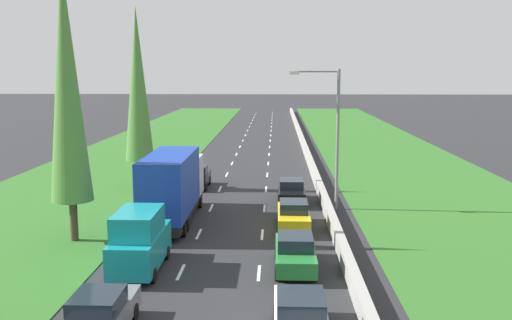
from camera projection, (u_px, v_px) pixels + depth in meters
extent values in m
plane|color=#28282B|center=(254.00, 150.00, 63.86)|extent=(300.00, 300.00, 0.00)
cube|color=#2D6623|center=(142.00, 150.00, 64.30)|extent=(14.00, 140.00, 0.04)
cube|color=#2D6623|center=(382.00, 151.00, 63.36)|extent=(14.00, 140.00, 0.04)
cube|color=#9E9B93|center=(305.00, 147.00, 63.60)|extent=(0.44, 120.00, 0.85)
cube|color=white|center=(181.00, 272.00, 25.43)|extent=(0.14, 2.00, 0.01)
cube|color=white|center=(199.00, 234.00, 31.35)|extent=(0.14, 2.00, 0.01)
cube|color=white|center=(211.00, 208.00, 37.27)|extent=(0.14, 2.00, 0.01)
cube|color=white|center=(220.00, 189.00, 43.19)|extent=(0.14, 2.00, 0.01)
cube|color=white|center=(227.00, 175.00, 49.12)|extent=(0.14, 2.00, 0.01)
cube|color=white|center=(232.00, 163.00, 55.04)|extent=(0.14, 2.00, 0.01)
cube|color=white|center=(236.00, 154.00, 60.96)|extent=(0.14, 2.00, 0.01)
cube|color=white|center=(240.00, 147.00, 66.88)|extent=(0.14, 2.00, 0.01)
cube|color=white|center=(243.00, 141.00, 72.81)|extent=(0.14, 2.00, 0.01)
cube|color=white|center=(245.00, 135.00, 78.73)|extent=(0.14, 2.00, 0.01)
cube|color=white|center=(248.00, 131.00, 84.65)|extent=(0.14, 2.00, 0.01)
cube|color=white|center=(249.00, 127.00, 90.57)|extent=(0.14, 2.00, 0.01)
cube|color=white|center=(251.00, 123.00, 96.50)|extent=(0.14, 2.00, 0.01)
cube|color=white|center=(252.00, 120.00, 102.42)|extent=(0.14, 2.00, 0.01)
cube|color=white|center=(254.00, 117.00, 108.34)|extent=(0.14, 2.00, 0.01)
cube|color=white|center=(255.00, 115.00, 114.26)|extent=(0.14, 2.00, 0.01)
cube|color=white|center=(256.00, 113.00, 120.18)|extent=(0.14, 2.00, 0.01)
cube|color=white|center=(259.00, 273.00, 25.30)|extent=(0.14, 2.00, 0.01)
cube|color=white|center=(262.00, 234.00, 31.23)|extent=(0.14, 2.00, 0.01)
cube|color=white|center=(264.00, 208.00, 37.15)|extent=(0.14, 2.00, 0.01)
cube|color=white|center=(266.00, 189.00, 43.07)|extent=(0.14, 2.00, 0.01)
cube|color=white|center=(267.00, 175.00, 48.99)|extent=(0.14, 2.00, 0.01)
cube|color=white|center=(268.00, 164.00, 54.92)|extent=(0.14, 2.00, 0.01)
cube|color=white|center=(269.00, 154.00, 60.84)|extent=(0.14, 2.00, 0.01)
cube|color=white|center=(270.00, 147.00, 66.76)|extent=(0.14, 2.00, 0.01)
cube|color=white|center=(270.00, 141.00, 72.68)|extent=(0.14, 2.00, 0.01)
cube|color=white|center=(271.00, 135.00, 78.61)|extent=(0.14, 2.00, 0.01)
cube|color=white|center=(271.00, 131.00, 84.53)|extent=(0.14, 2.00, 0.01)
cube|color=white|center=(271.00, 127.00, 90.45)|extent=(0.14, 2.00, 0.01)
cube|color=white|center=(272.00, 123.00, 96.37)|extent=(0.14, 2.00, 0.01)
cube|color=white|center=(272.00, 120.00, 102.30)|extent=(0.14, 2.00, 0.01)
cube|color=white|center=(272.00, 117.00, 108.22)|extent=(0.14, 2.00, 0.01)
cube|color=white|center=(272.00, 115.00, 114.14)|extent=(0.14, 2.00, 0.01)
cube|color=white|center=(273.00, 113.00, 120.06)|extent=(0.14, 2.00, 0.01)
cube|color=#19232D|center=(301.00, 304.00, 18.69)|extent=(1.56, 1.90, 0.60)
cylinder|color=black|center=(276.00, 313.00, 20.41)|extent=(0.22, 0.64, 0.64)
cylinder|color=black|center=(321.00, 314.00, 20.35)|extent=(0.22, 0.64, 0.64)
cube|color=slate|center=(99.00, 319.00, 19.06)|extent=(1.76, 4.50, 0.72)
cube|color=#19232D|center=(97.00, 302.00, 18.81)|extent=(1.56, 1.90, 0.60)
cylinder|color=black|center=(90.00, 312.00, 20.52)|extent=(0.22, 0.64, 0.64)
cylinder|color=black|center=(134.00, 312.00, 20.46)|extent=(0.22, 0.64, 0.64)
cube|color=#237A33|center=(295.00, 255.00, 25.69)|extent=(1.76, 4.50, 0.72)
cube|color=#19232D|center=(295.00, 242.00, 25.44)|extent=(1.56, 1.90, 0.60)
cylinder|color=black|center=(277.00, 253.00, 27.15)|extent=(0.22, 0.64, 0.64)
cylinder|color=black|center=(311.00, 253.00, 27.10)|extent=(0.22, 0.64, 0.64)
cylinder|color=black|center=(277.00, 273.00, 24.40)|extent=(0.22, 0.64, 0.64)
cylinder|color=black|center=(315.00, 274.00, 24.35)|extent=(0.22, 0.64, 0.64)
cube|color=teal|center=(140.00, 248.00, 25.56)|extent=(1.90, 4.90, 1.40)
cube|color=teal|center=(138.00, 223.00, 25.07)|extent=(1.80, 3.10, 1.10)
cylinder|color=black|center=(130.00, 252.00, 27.20)|extent=(0.22, 0.64, 0.64)
cylinder|color=black|center=(166.00, 253.00, 27.14)|extent=(0.22, 0.64, 0.64)
cylinder|color=black|center=(112.00, 275.00, 24.20)|extent=(0.22, 0.64, 0.64)
cylinder|color=black|center=(153.00, 275.00, 24.14)|extent=(0.22, 0.64, 0.64)
cube|color=black|center=(174.00, 211.00, 34.02)|extent=(2.20, 9.40, 0.56)
cube|color=silver|center=(183.00, 175.00, 37.33)|extent=(2.40, 2.20, 2.50)
cube|color=#19389E|center=(170.00, 183.00, 32.63)|extent=(2.44, 7.20, 3.30)
cylinder|color=black|center=(166.00, 203.00, 37.36)|extent=(0.22, 0.64, 0.64)
cylinder|color=black|center=(200.00, 203.00, 37.28)|extent=(0.22, 0.64, 0.64)
cylinder|color=black|center=(147.00, 225.00, 31.95)|extent=(0.22, 0.64, 0.64)
cylinder|color=black|center=(187.00, 225.00, 31.87)|extent=(0.22, 0.64, 0.64)
cylinder|color=black|center=(143.00, 230.00, 30.88)|extent=(0.22, 0.64, 0.64)
cylinder|color=black|center=(184.00, 231.00, 30.81)|extent=(0.22, 0.64, 0.64)
cube|color=black|center=(197.00, 178.00, 43.68)|extent=(1.68, 3.90, 0.76)
cube|color=#19232D|center=(197.00, 170.00, 43.27)|extent=(1.52, 1.60, 0.64)
cylinder|color=black|center=(190.00, 180.00, 44.96)|extent=(0.22, 0.64, 0.64)
cylinder|color=black|center=(209.00, 180.00, 44.90)|extent=(0.22, 0.64, 0.64)
cylinder|color=black|center=(185.00, 186.00, 42.57)|extent=(0.22, 0.64, 0.64)
cylinder|color=black|center=(205.00, 187.00, 42.52)|extent=(0.22, 0.64, 0.64)
cube|color=yellow|center=(293.00, 217.00, 32.27)|extent=(1.76, 4.50, 0.72)
cube|color=#19232D|center=(294.00, 206.00, 32.02)|extent=(1.56, 1.90, 0.60)
cylinder|color=black|center=(279.00, 217.00, 33.73)|extent=(0.22, 0.64, 0.64)
cylinder|color=black|center=(306.00, 217.00, 33.68)|extent=(0.22, 0.64, 0.64)
cylinder|color=black|center=(279.00, 230.00, 30.98)|extent=(0.22, 0.64, 0.64)
cylinder|color=black|center=(309.00, 230.00, 30.92)|extent=(0.22, 0.64, 0.64)
cube|color=black|center=(291.00, 193.00, 38.65)|extent=(1.76, 4.50, 0.72)
cube|color=#19232D|center=(291.00, 184.00, 38.40)|extent=(1.56, 1.90, 0.60)
cylinder|color=black|center=(279.00, 194.00, 40.12)|extent=(0.22, 0.64, 0.64)
cylinder|color=black|center=(302.00, 194.00, 40.06)|extent=(0.22, 0.64, 0.64)
cylinder|color=black|center=(280.00, 203.00, 37.36)|extent=(0.22, 0.64, 0.64)
cylinder|color=black|center=(304.00, 203.00, 37.31)|extent=(0.22, 0.64, 0.64)
cylinder|color=#4C3823|center=(74.00, 221.00, 29.90)|extent=(0.41, 0.41, 2.20)
cone|color=#4C7F38|center=(67.00, 81.00, 28.77)|extent=(2.16, 2.16, 12.32)
cylinder|color=#4C3823|center=(141.00, 174.00, 43.30)|extent=(0.41, 0.41, 2.20)
cone|color=#4C7F38|center=(138.00, 84.00, 42.23)|extent=(2.14, 2.14, 11.39)
cylinder|color=gray|center=(337.00, 140.00, 36.22)|extent=(0.20, 0.20, 9.00)
cylinder|color=gray|center=(317.00, 71.00, 35.59)|extent=(2.80, 0.12, 0.12)
cube|color=silver|center=(294.00, 73.00, 35.65)|extent=(0.60, 0.28, 0.20)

